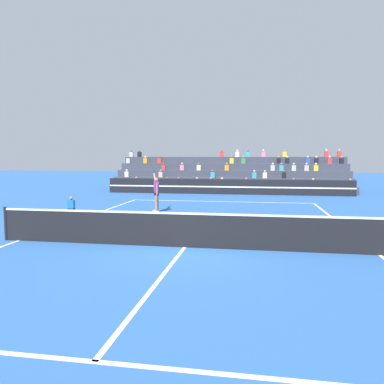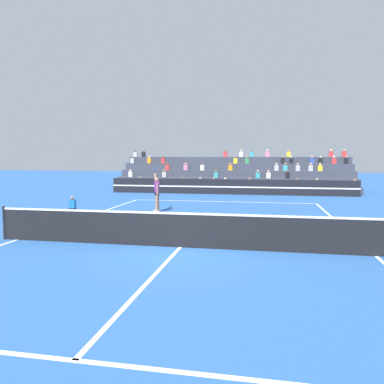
% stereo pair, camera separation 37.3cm
% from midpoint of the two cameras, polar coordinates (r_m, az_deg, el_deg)
% --- Properties ---
extents(ground_plane, '(120.00, 120.00, 0.00)m').
position_cam_midpoint_polar(ground_plane, '(11.38, -2.06, -8.43)').
color(ground_plane, '#285699').
extents(court_lines, '(11.10, 23.90, 0.01)m').
position_cam_midpoint_polar(court_lines, '(11.38, -2.06, -8.41)').
color(court_lines, white).
rests_on(court_lines, ground).
extents(tennis_net, '(12.00, 0.10, 1.10)m').
position_cam_midpoint_polar(tennis_net, '(11.27, -2.07, -5.74)').
color(tennis_net, black).
rests_on(tennis_net, ground).
extents(sponsor_banner_wall, '(18.00, 0.26, 1.10)m').
position_cam_midpoint_polar(sponsor_banner_wall, '(27.58, 4.91, 0.79)').
color(sponsor_banner_wall, black).
rests_on(sponsor_banner_wall, ground).
extents(bleacher_stand, '(18.84, 4.75, 3.38)m').
position_cam_midpoint_polar(bleacher_stand, '(31.33, 5.51, 2.18)').
color(bleacher_stand, '#383D4C').
rests_on(bleacher_stand, ground).
extents(ball_kid_courtside, '(0.30, 0.36, 0.84)m').
position_cam_midpoint_polar(ball_kid_courtside, '(18.90, -18.44, -2.19)').
color(ball_kid_courtside, black).
rests_on(ball_kid_courtside, ground).
extents(tennis_player, '(0.62, 1.22, 2.31)m').
position_cam_midpoint_polar(tennis_player, '(18.60, -6.04, -0.05)').
color(tennis_player, '#9E7051').
rests_on(tennis_player, ground).
extents(tennis_ball, '(0.07, 0.07, 0.07)m').
position_cam_midpoint_polar(tennis_ball, '(13.75, 10.42, -5.98)').
color(tennis_ball, '#C6DB33').
rests_on(tennis_ball, ground).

